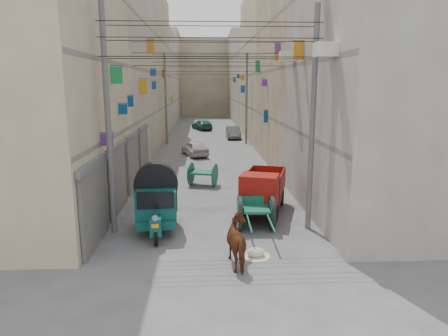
{
  "coord_description": "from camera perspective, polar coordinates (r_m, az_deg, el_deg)",
  "views": [
    {
      "loc": [
        -0.29,
        -8.07,
        5.3
      ],
      "look_at": [
        0.46,
        6.5,
        2.25
      ],
      "focal_mm": 32.0,
      "sensor_mm": 36.0,
      "label": 1
    }
  ],
  "objects": [
    {
      "name": "end_cap_building",
      "position": [
        74.08,
        -2.8,
        12.73
      ],
      "size": [
        22.0,
        10.0,
        13.0
      ],
      "primitive_type": "cube",
      "color": "#B3AB8D",
      "rests_on": "ground"
    },
    {
      "name": "second_cart",
      "position": [
        21.26,
        -3.04,
        -0.81
      ],
      "size": [
        1.68,
        1.57,
        1.23
      ],
      "rotation": [
        0.0,
        0.0,
        -0.28
      ],
      "color": "#145A43",
      "rests_on": "ground"
    },
    {
      "name": "mini_truck",
      "position": [
        16.52,
        5.43,
        -3.69
      ],
      "size": [
        2.4,
        3.62,
        1.87
      ],
      "rotation": [
        0.0,
        0.0,
        -0.3
      ],
      "color": "black",
      "rests_on": "ground"
    },
    {
      "name": "signboards",
      "position": [
        29.79,
        -2.44,
        8.21
      ],
      "size": [
        8.22,
        40.52,
        5.67
      ],
      "color": "orange",
      "rests_on": "ground"
    },
    {
      "name": "feed_sack",
      "position": [
        12.84,
        4.55,
        -11.89
      ],
      "size": [
        0.57,
        0.45,
        0.28
      ],
      "primitive_type": "ellipsoid",
      "color": "beige",
      "rests_on": "ground"
    },
    {
      "name": "shutters_left",
      "position": [
        19.18,
        -13.8,
        0.03
      ],
      "size": [
        0.18,
        14.4,
        2.88
      ],
      "color": "#4B4B50",
      "rests_on": "ground"
    },
    {
      "name": "ground",
      "position": [
        9.66,
        -0.8,
        -21.44
      ],
      "size": [
        140.0,
        140.0,
        0.0
      ],
      "primitive_type": "plane",
      "color": "#4E4E50",
      "rests_on": "ground"
    },
    {
      "name": "building_row_right",
      "position": [
        43.02,
        8.37,
        13.24
      ],
      "size": [
        8.0,
        62.0,
        14.0
      ],
      "color": "#ADA8A2",
      "rests_on": "ground"
    },
    {
      "name": "overhead_cables",
      "position": [
        22.52,
        -2.3,
        15.54
      ],
      "size": [
        7.4,
        22.52,
        1.12
      ],
      "color": "black",
      "rests_on": "ground"
    },
    {
      "name": "utility_poles",
      "position": [
        25.11,
        -2.32,
        8.84
      ],
      "size": [
        7.4,
        22.2,
        8.0
      ],
      "color": "#59595C",
      "rests_on": "ground"
    },
    {
      "name": "tonga_cart",
      "position": [
        14.88,
        4.56,
        -6.36
      ],
      "size": [
        1.39,
        2.86,
        1.28
      ],
      "rotation": [
        0.0,
        0.0,
        -0.02
      ],
      "color": "black",
      "rests_on": "ground"
    },
    {
      "name": "distant_car_green",
      "position": [
        48.13,
        -3.15,
        6.18
      ],
      "size": [
        2.82,
        4.36,
        1.17
      ],
      "primitive_type": "imported",
      "rotation": [
        0.0,
        0.0,
        3.46
      ],
      "color": "#1F5B49",
      "rests_on": "ground"
    },
    {
      "name": "building_row_left",
      "position": [
        42.91,
        -13.66,
        13.04
      ],
      "size": [
        8.0,
        62.0,
        14.0
      ],
      "color": "#C4B894",
      "rests_on": "ground"
    },
    {
      "name": "ac_units",
      "position": [
        16.37,
        11.65,
        19.08
      ],
      "size": [
        0.7,
        6.55,
        3.35
      ],
      "color": "silver",
      "rests_on": "ground"
    },
    {
      "name": "distant_car_grey",
      "position": [
        40.25,
        1.31,
        5.12
      ],
      "size": [
        1.33,
        3.72,
        1.22
      ],
      "primitive_type": "imported",
      "rotation": [
        0.0,
        0.0,
        0.01
      ],
      "color": "#4C504D",
      "rests_on": "ground"
    },
    {
      "name": "auto_rickshaw",
      "position": [
        14.8,
        -9.6,
        -4.63
      ],
      "size": [
        1.73,
        2.82,
        1.95
      ],
      "rotation": [
        0.0,
        0.0,
        0.08
      ],
      "color": "black",
      "rests_on": "ground"
    },
    {
      "name": "distant_car_white",
      "position": [
        30.28,
        -4.18,
        2.83
      ],
      "size": [
        2.37,
        3.68,
        1.17
      ],
      "primitive_type": "imported",
      "rotation": [
        0.0,
        0.0,
        3.46
      ],
      "color": "#B6B6B6",
      "rests_on": "ground"
    },
    {
      "name": "horse",
      "position": [
        12.03,
        2.41,
        -10.51
      ],
      "size": [
        1.09,
        1.85,
        1.46
      ],
      "primitive_type": "imported",
      "rotation": [
        0.0,
        0.0,
        3.32
      ],
      "color": "#622D17",
      "rests_on": "ground"
    }
  ]
}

